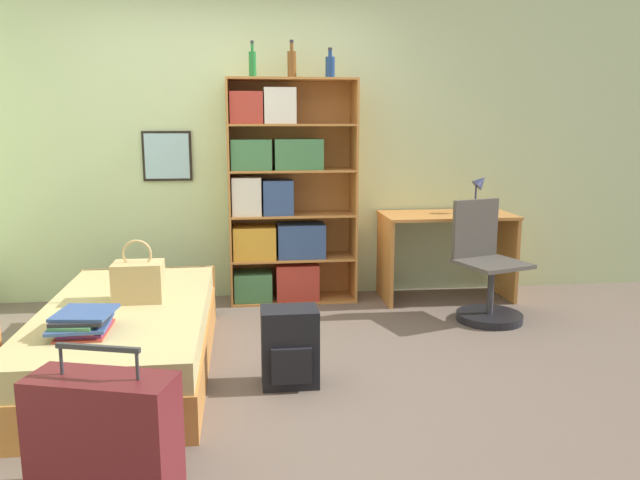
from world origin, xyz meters
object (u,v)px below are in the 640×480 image
(bottle_clear, at_px, (330,67))
(suitcase, at_px, (104,439))
(desk, at_px, (446,240))
(desk_chair, at_px, (486,283))
(bottle_green, at_px, (252,64))
(bed, at_px, (127,337))
(bookcase, at_px, (278,201))
(handbag, at_px, (139,281))
(bottle_brown, at_px, (292,64))
(desk_lamp, at_px, (479,187))
(book_stack_on_bed, at_px, (83,322))
(backpack, at_px, (290,347))

(bottle_clear, bearing_deg, suitcase, -115.05)
(desk, bearing_deg, bottle_clear, 175.16)
(bottle_clear, relative_size, desk_chair, 0.26)
(desk, bearing_deg, bottle_green, 176.91)
(bed, bearing_deg, bookcase, 53.34)
(suitcase, distance_m, desk_chair, 3.20)
(bookcase, bearing_deg, desk_chair, -24.45)
(bookcase, bearing_deg, suitcase, -107.19)
(handbag, distance_m, bottle_brown, 2.22)
(handbag, xyz_separation_m, bottle_brown, (1.08, 1.30, 1.44))
(desk_lamp, bearing_deg, bookcase, 176.79)
(book_stack_on_bed, height_order, backpack, book_stack_on_bed)
(book_stack_on_bed, bearing_deg, desk_chair, 23.32)
(bottle_green, bearing_deg, bed, -121.48)
(bed, distance_m, bookcase, 1.84)
(desk_lamp, bearing_deg, handbag, -155.66)
(handbag, height_order, backpack, handbag)
(book_stack_on_bed, bearing_deg, desk, 34.46)
(suitcase, height_order, bottle_green, bottle_green)
(bottle_green, distance_m, bottle_brown, 0.32)
(bookcase, bearing_deg, desk_lamp, -3.21)
(bookcase, height_order, bottle_brown, bottle_brown)
(desk_chair, bearing_deg, bottle_green, 158.47)
(suitcase, bearing_deg, bookcase, 72.81)
(suitcase, height_order, bottle_clear, bottle_clear)
(desk_lamp, xyz_separation_m, desk_chair, (-0.15, -0.61, -0.67))
(book_stack_on_bed, height_order, desk_chair, desk_chair)
(book_stack_on_bed, xyz_separation_m, bottle_brown, (1.28, 1.88, 1.51))
(bed, xyz_separation_m, backpack, (0.98, -0.38, 0.02))
(bottle_green, bearing_deg, bottle_brown, 3.87)
(book_stack_on_bed, relative_size, bottle_green, 1.29)
(handbag, relative_size, bookcase, 0.21)
(bed, bearing_deg, desk, 27.36)
(desk, bearing_deg, desk_lamp, 1.93)
(suitcase, xyz_separation_m, backpack, (0.82, 1.04, -0.04))
(bed, bearing_deg, bottle_brown, 50.25)
(bottle_green, bearing_deg, handbag, -120.62)
(bottle_green, xyz_separation_m, bottle_clear, (0.62, -0.00, -0.02))
(bed, relative_size, desk_chair, 2.20)
(bottle_brown, relative_size, bottle_clear, 1.25)
(bottle_brown, bearing_deg, bookcase, -178.26)
(book_stack_on_bed, height_order, suitcase, suitcase)
(bookcase, relative_size, bottle_clear, 7.77)
(suitcase, relative_size, desk, 0.60)
(bookcase, distance_m, desk_lamp, 1.72)
(book_stack_on_bed, height_order, desk_lamp, desk_lamp)
(book_stack_on_bed, height_order, bottle_clear, bottle_clear)
(book_stack_on_bed, distance_m, desk_chair, 2.96)
(bed, distance_m, handbag, 0.35)
(suitcase, height_order, desk_chair, desk_chair)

